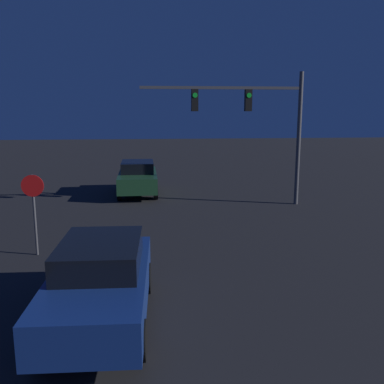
% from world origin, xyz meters
% --- Properties ---
extents(car_near, '(1.98, 4.37, 1.61)m').
position_xyz_m(car_near, '(-2.30, 7.34, 0.84)').
color(car_near, navy).
rests_on(car_near, ground_plane).
extents(car_far, '(1.92, 4.34, 1.61)m').
position_xyz_m(car_far, '(-1.90, 20.31, 0.84)').
color(car_far, '#1E4728').
rests_on(car_far, ground_plane).
extents(traffic_signal_mast, '(6.88, 0.30, 5.70)m').
position_xyz_m(traffic_signal_mast, '(3.22, 17.36, 3.91)').
color(traffic_signal_mast, '#4C4C51').
rests_on(traffic_signal_mast, ground_plane).
extents(stop_sign, '(0.62, 0.07, 2.35)m').
position_xyz_m(stop_sign, '(-4.59, 11.53, 1.61)').
color(stop_sign, '#4C4C51').
rests_on(stop_sign, ground_plane).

